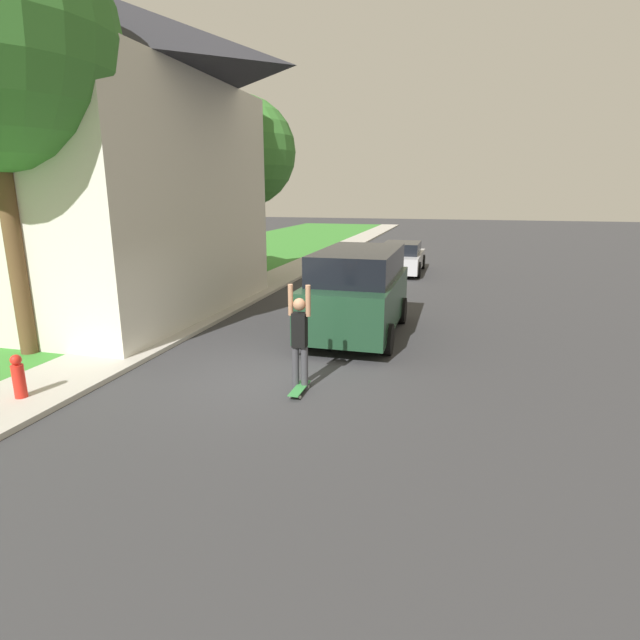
% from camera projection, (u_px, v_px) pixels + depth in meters
% --- Properties ---
extents(ground_plane, '(120.00, 120.00, 0.00)m').
position_uv_depth(ground_plane, '(264.00, 376.00, 9.77)').
color(ground_plane, '#333335').
extents(lawn, '(10.00, 80.00, 0.08)m').
position_uv_depth(lawn, '(113.00, 294.00, 17.41)').
color(lawn, '#387F2D').
rests_on(lawn, ground_plane).
extents(sidewalk, '(1.80, 80.00, 0.10)m').
position_uv_depth(sidewalk, '(229.00, 301.00, 16.28)').
color(sidewalk, '#ADA89E').
rests_on(sidewalk, ground_plane).
extents(house, '(10.33, 9.06, 9.16)m').
position_uv_depth(house, '(56.00, 144.00, 14.31)').
color(house, beige).
rests_on(house, lawn).
extents(lawn_tree_far, '(4.06, 4.06, 6.89)m').
position_uv_depth(lawn_tree_far, '(242.00, 153.00, 18.65)').
color(lawn_tree_far, brown).
rests_on(lawn_tree_far, lawn).
extents(suv_parked, '(2.15, 4.58, 2.13)m').
position_uv_depth(suv_parked, '(358.00, 290.00, 12.37)').
color(suv_parked, '#193823').
rests_on(suv_parked, ground_plane).
extents(car_down_street, '(1.88, 4.28, 1.34)m').
position_uv_depth(car_down_street, '(402.00, 258.00, 22.14)').
color(car_down_street, '#B7B7BC').
rests_on(car_down_street, ground_plane).
extents(skateboarder, '(0.41, 0.22, 1.93)m').
position_uv_depth(skateboarder, '(300.00, 336.00, 8.86)').
color(skateboarder, '#38383D').
rests_on(skateboarder, ground_plane).
extents(skateboard, '(0.20, 0.79, 0.10)m').
position_uv_depth(skateboard, '(300.00, 389.00, 8.91)').
color(skateboard, '#337F3D').
rests_on(skateboard, ground_plane).
extents(fire_hydrant, '(0.20, 0.20, 0.76)m').
position_uv_depth(fire_hydrant, '(18.00, 377.00, 8.40)').
color(fire_hydrant, red).
rests_on(fire_hydrant, sidewalk).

